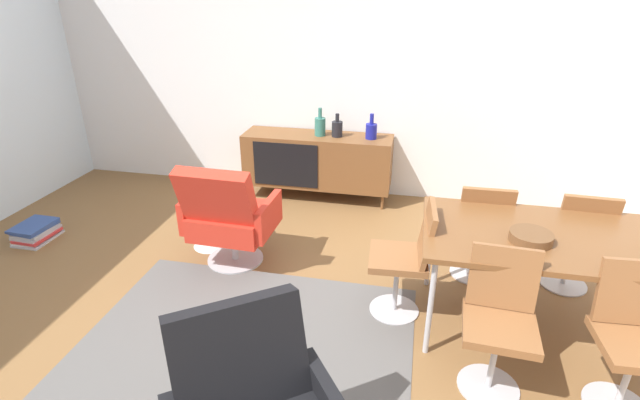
{
  "coord_description": "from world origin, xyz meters",
  "views": [
    {
      "loc": [
        0.92,
        -2.45,
        2.2
      ],
      "look_at": [
        0.3,
        0.48,
        0.82
      ],
      "focal_mm": 26.52,
      "sensor_mm": 36.0,
      "label": 1
    }
  ],
  "objects_px": {
    "vase_ceramic_small": "(337,128)",
    "dining_table": "(551,241)",
    "dining_chair_near_window": "(407,256)",
    "lounge_chair_red": "(228,215)",
    "dining_chair_front_left": "(500,318)",
    "sideboard": "(317,160)",
    "fruit_bowl": "(205,189)",
    "side_table_round": "(208,214)",
    "dining_chair_front_right": "(634,335)",
    "magazine_stack": "(36,232)",
    "dining_chair_back_left": "(481,227)",
    "dining_chair_back_right": "(577,236)",
    "wooden_bowl_on_table": "(531,237)",
    "vase_sculptural_dark": "(320,126)",
    "vase_cobalt": "(371,130)"
  },
  "relations": [
    {
      "from": "lounge_chair_red",
      "to": "dining_chair_front_left",
      "type": "bearing_deg",
      "value": -24.38
    },
    {
      "from": "vase_ceramic_small",
      "to": "fruit_bowl",
      "type": "xyz_separation_m",
      "value": [
        -0.94,
        -1.26,
        -0.24
      ]
    },
    {
      "from": "wooden_bowl_on_table",
      "to": "dining_chair_front_left",
      "type": "distance_m",
      "value": 0.57
    },
    {
      "from": "dining_chair_front_left",
      "to": "lounge_chair_red",
      "type": "height_order",
      "value": "lounge_chair_red"
    },
    {
      "from": "vase_sculptural_dark",
      "to": "fruit_bowl",
      "type": "height_order",
      "value": "vase_sculptural_dark"
    },
    {
      "from": "fruit_bowl",
      "to": "sideboard",
      "type": "bearing_deg",
      "value": 60.19
    },
    {
      "from": "sideboard",
      "to": "dining_chair_front_right",
      "type": "height_order",
      "value": "dining_chair_front_right"
    },
    {
      "from": "vase_cobalt",
      "to": "dining_chair_near_window",
      "type": "height_order",
      "value": "vase_cobalt"
    },
    {
      "from": "lounge_chair_red",
      "to": "side_table_round",
      "type": "xyz_separation_m",
      "value": [
        -0.31,
        0.26,
        -0.15
      ]
    },
    {
      "from": "side_table_round",
      "to": "dining_chair_front_left",
      "type": "bearing_deg",
      "value": -26.76
    },
    {
      "from": "vase_ceramic_small",
      "to": "dining_chair_front_right",
      "type": "relative_size",
      "value": 0.29
    },
    {
      "from": "wooden_bowl_on_table",
      "to": "vase_sculptural_dark",
      "type": "bearing_deg",
      "value": 131.53
    },
    {
      "from": "dining_chair_near_window",
      "to": "lounge_chair_red",
      "type": "relative_size",
      "value": 0.9
    },
    {
      "from": "dining_table",
      "to": "fruit_bowl",
      "type": "bearing_deg",
      "value": 167.12
    },
    {
      "from": "sideboard",
      "to": "dining_chair_near_window",
      "type": "bearing_deg",
      "value": -60.68
    },
    {
      "from": "lounge_chair_red",
      "to": "vase_sculptural_dark",
      "type": "bearing_deg",
      "value": 73.6
    },
    {
      "from": "dining_table",
      "to": "vase_ceramic_small",
      "type": "bearing_deg",
      "value": 132.62
    },
    {
      "from": "dining_chair_near_window",
      "to": "side_table_round",
      "type": "xyz_separation_m",
      "value": [
        -1.77,
        0.6,
        -0.15
      ]
    },
    {
      "from": "wooden_bowl_on_table",
      "to": "side_table_round",
      "type": "height_order",
      "value": "wooden_bowl_on_table"
    },
    {
      "from": "vase_sculptural_dark",
      "to": "wooden_bowl_on_table",
      "type": "relative_size",
      "value": 1.14
    },
    {
      "from": "dining_chair_back_left",
      "to": "dining_chair_back_right",
      "type": "bearing_deg",
      "value": 0.0
    },
    {
      "from": "vase_cobalt",
      "to": "wooden_bowl_on_table",
      "type": "bearing_deg",
      "value": -58.55
    },
    {
      "from": "vase_sculptural_dark",
      "to": "side_table_round",
      "type": "bearing_deg",
      "value": -120.81
    },
    {
      "from": "lounge_chair_red",
      "to": "magazine_stack",
      "type": "bearing_deg",
      "value": 179.26
    },
    {
      "from": "vase_ceramic_small",
      "to": "dining_table",
      "type": "relative_size",
      "value": 0.15
    },
    {
      "from": "vase_ceramic_small",
      "to": "dining_chair_front_right",
      "type": "distance_m",
      "value": 3.21
    },
    {
      "from": "wooden_bowl_on_table",
      "to": "dining_chair_near_window",
      "type": "distance_m",
      "value": 0.8
    },
    {
      "from": "sideboard",
      "to": "fruit_bowl",
      "type": "bearing_deg",
      "value": -119.81
    },
    {
      "from": "sideboard",
      "to": "dining_chair_front_right",
      "type": "bearing_deg",
      "value": -46.77
    },
    {
      "from": "dining_chair_front_right",
      "to": "side_table_round",
      "type": "distance_m",
      "value": 3.23
    },
    {
      "from": "dining_chair_front_left",
      "to": "sideboard",
      "type": "bearing_deg",
      "value": 123.22
    },
    {
      "from": "sideboard",
      "to": "dining_chair_back_right",
      "type": "height_order",
      "value": "dining_chair_back_right"
    },
    {
      "from": "vase_sculptural_dark",
      "to": "dining_chair_front_left",
      "type": "bearing_deg",
      "value": -57.31
    },
    {
      "from": "sideboard",
      "to": "fruit_bowl",
      "type": "relative_size",
      "value": 8.0
    },
    {
      "from": "dining_chair_back_right",
      "to": "side_table_round",
      "type": "height_order",
      "value": "dining_chair_back_right"
    },
    {
      "from": "sideboard",
      "to": "dining_chair_back_right",
      "type": "bearing_deg",
      "value": -29.85
    },
    {
      "from": "dining_chair_near_window",
      "to": "fruit_bowl",
      "type": "bearing_deg",
      "value": 161.16
    },
    {
      "from": "dining_chair_front_left",
      "to": "lounge_chair_red",
      "type": "xyz_separation_m",
      "value": [
        -2.01,
        0.91,
        -0.0
      ]
    },
    {
      "from": "vase_ceramic_small",
      "to": "side_table_round",
      "type": "xyz_separation_m",
      "value": [
        -0.94,
        -1.26,
        -0.49
      ]
    },
    {
      "from": "sideboard",
      "to": "magazine_stack",
      "type": "bearing_deg",
      "value": -147.88
    },
    {
      "from": "vase_ceramic_small",
      "to": "dining_chair_near_window",
      "type": "distance_m",
      "value": 2.07
    },
    {
      "from": "dining_table",
      "to": "fruit_bowl",
      "type": "height_order",
      "value": "dining_table"
    },
    {
      "from": "dining_chair_back_right",
      "to": "vase_sculptural_dark",
      "type": "bearing_deg",
      "value": 149.77
    },
    {
      "from": "fruit_bowl",
      "to": "dining_table",
      "type": "bearing_deg",
      "value": -12.88
    },
    {
      "from": "dining_chair_front_right",
      "to": "dining_chair_back_right",
      "type": "distance_m",
      "value": 1.12
    },
    {
      "from": "wooden_bowl_on_table",
      "to": "dining_chair_back_left",
      "type": "xyz_separation_m",
      "value": [
        -0.2,
        0.67,
        -0.3
      ]
    },
    {
      "from": "vase_cobalt",
      "to": "lounge_chair_red",
      "type": "relative_size",
      "value": 0.28
    },
    {
      "from": "dining_chair_back_left",
      "to": "lounge_chair_red",
      "type": "relative_size",
      "value": 0.9
    },
    {
      "from": "vase_cobalt",
      "to": "fruit_bowl",
      "type": "distance_m",
      "value": 1.83
    },
    {
      "from": "vase_cobalt",
      "to": "magazine_stack",
      "type": "bearing_deg",
      "value": -153.14
    }
  ]
}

